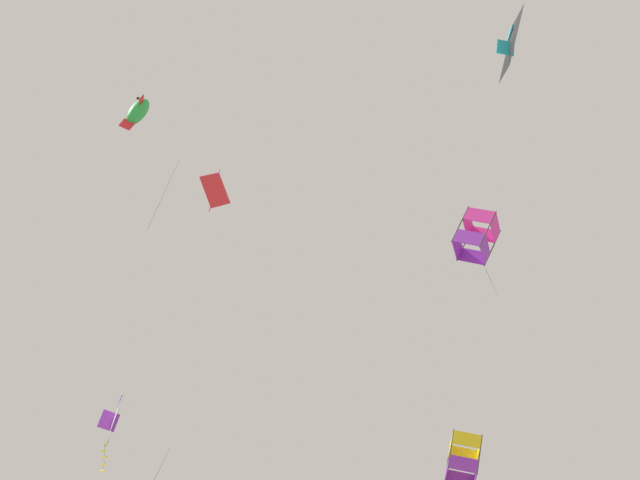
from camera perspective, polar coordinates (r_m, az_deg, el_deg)
kite_fish_far_centre at (r=46.58m, az=-9.32°, el=6.50°), size 3.91×2.26×9.29m
kite_diamond_highest at (r=46.39m, az=-5.40°, el=2.56°), size 1.62×1.16×2.23m
kite_box_near_left at (r=45.38m, az=8.02°, el=0.20°), size 1.78×2.21×4.81m
kite_delta_upper_right at (r=41.82m, az=-10.51°, el=-8.95°), size 3.52×2.63×8.91m
kite_delta_low_drifter at (r=44.43m, az=9.68°, el=9.82°), size 2.85×0.96×1.80m
kite_box_mid_left at (r=44.71m, az=7.37°, el=-11.09°), size 4.46×3.27×8.80m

